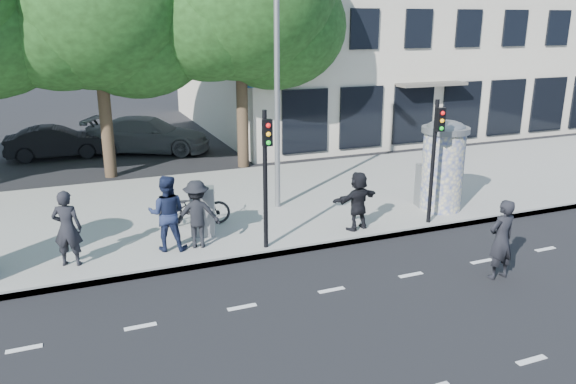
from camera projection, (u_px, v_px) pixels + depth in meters
name	position (u px, v px, depth m)	size (l,w,h in m)	color
ground	(364.00, 321.00, 10.74)	(120.00, 120.00, 0.00)	black
sidewalk	(244.00, 204.00, 17.37)	(40.00, 8.00, 0.15)	gray
curb	(293.00, 250.00, 13.87)	(40.00, 0.10, 0.16)	slate
lane_dash_far	(331.00, 290.00, 11.98)	(32.00, 0.12, 0.01)	silver
ad_column_right	(443.00, 163.00, 16.32)	(1.36, 1.36, 2.65)	beige
traffic_pole_near	(266.00, 166.00, 13.24)	(0.22, 0.31, 3.40)	black
traffic_pole_far	(435.00, 149.00, 14.96)	(0.22, 0.31, 3.40)	black
street_lamp	(278.00, 48.00, 15.51)	(0.25, 0.93, 8.00)	slate
tree_near_left	(95.00, 4.00, 18.98)	(6.80, 6.80, 8.97)	#38281C
building	(380.00, 12.00, 31.01)	(20.30, 15.85, 12.00)	beige
ped_b	(67.00, 228.00, 12.62)	(0.65, 0.43, 1.78)	black
ped_c	(167.00, 213.00, 13.49)	(0.91, 0.71, 1.87)	#19213E
ped_d	(197.00, 214.00, 13.68)	(1.10, 0.63, 1.70)	black
ped_f	(358.00, 201.00, 14.87)	(1.48, 0.53, 1.59)	black
man_road	(501.00, 239.00, 12.31)	(0.67, 0.44, 1.83)	black
bicycle	(195.00, 208.00, 15.22)	(1.92, 0.67, 1.01)	black
cabinet_left	(203.00, 211.00, 14.51)	(0.61, 0.45, 1.28)	gray
cabinet_right	(427.00, 185.00, 16.83)	(0.61, 0.44, 1.28)	gray
car_mid	(57.00, 142.00, 23.44)	(4.03, 1.40, 1.33)	black
car_right	(148.00, 135.00, 24.42)	(5.27, 2.14, 1.53)	#5A5D62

